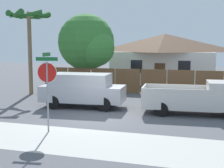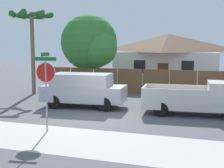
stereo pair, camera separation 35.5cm
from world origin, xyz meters
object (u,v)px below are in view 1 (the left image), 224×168
Objects in this scene: house at (165,58)px; oak_tree at (88,43)px; palm_tree at (29,23)px; orange_pickup at (199,98)px; red_suv at (82,89)px; stop_sign at (47,78)px.

house is 8.36m from oak_tree.
house is at bearing 51.43° from oak_tree.
palm_tree is at bearing -133.29° from oak_tree.
oak_tree is 4.82m from palm_tree.
red_suv is at bearing 175.53° from orange_pickup.
red_suv is 6.39m from orange_pickup.
oak_tree is 7.60m from red_suv.
oak_tree is (-5.15, -6.46, 1.29)m from house.
stop_sign is at bearing -143.04° from orange_pickup.
oak_tree is 11.32m from orange_pickup.
oak_tree is 1.01× the size of palm_tree.
red_suv is at bearing -102.34° from house.
palm_tree is 7.58m from red_suv.
orange_pickup is at bearing -75.19° from house.
house is at bearing 100.16° from orange_pickup.
palm_tree is 10.83m from stop_sign.
house is 2.02× the size of red_suv.
orange_pickup is (11.79, -3.40, -4.26)m from palm_tree.
red_suv reaches higher than orange_pickup.
orange_pickup is at bearing 33.39° from stop_sign.
orange_pickup is at bearing -16.09° from palm_tree.
palm_tree is (-8.30, -9.80, 2.73)m from house.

